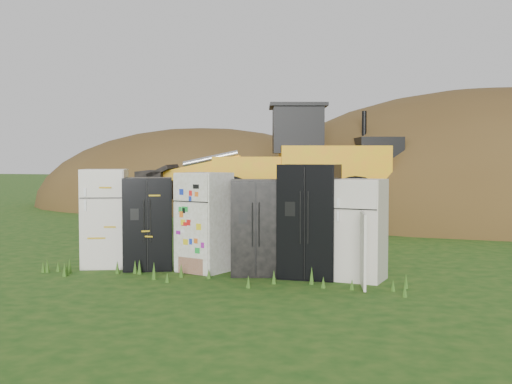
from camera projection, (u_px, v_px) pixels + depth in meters
ground at (231, 273)px, 11.16m from camera, size 120.00×120.00×0.00m
fridge_leftmost at (105, 218)px, 11.78m from camera, size 1.02×1.00×1.80m
fridge_black_side at (148, 223)px, 11.53m from camera, size 1.07×0.98×1.65m
fridge_sticker at (204, 222)px, 11.29m from camera, size 0.95×0.92×1.74m
fridge_dark_mid at (256, 227)px, 10.99m from camera, size 1.00×0.90×1.63m
fridge_black_right at (310, 221)px, 10.75m from camera, size 0.95×0.79×1.90m
fridge_open_door at (361, 230)px, 10.48m from camera, size 0.85×0.80×1.66m
wheel_loader at (266, 167)px, 18.10m from camera, size 7.80×4.89×3.51m
dirt_mound_right at (490, 218)px, 21.42m from camera, size 17.15×12.58×8.60m
dirt_mound_left at (201, 205)px, 27.20m from camera, size 14.52×10.89×6.55m
dirt_mound_back at (365, 204)px, 27.88m from camera, size 15.41×10.28×5.13m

